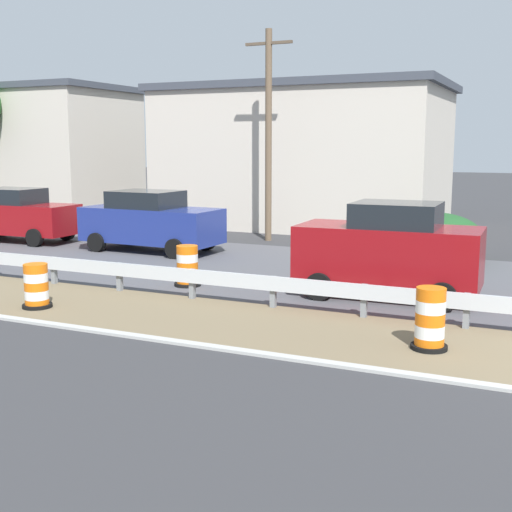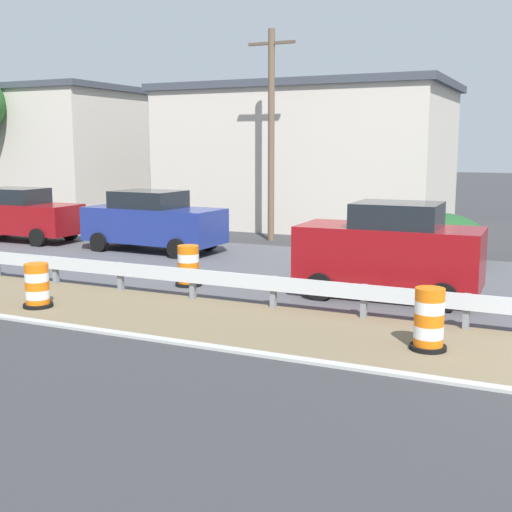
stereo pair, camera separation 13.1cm
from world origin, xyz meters
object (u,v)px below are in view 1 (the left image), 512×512
object	(u,v)px
traffic_barrel_nearest	(430,322)
traffic_barrel_close	(187,268)
car_trailing_near_lane	(150,221)
car_distant_c	(16,215)
utility_pole_near	(268,133)
traffic_barrel_mid	(36,288)
car_distant_b	(389,250)

from	to	relation	value
traffic_barrel_nearest	traffic_barrel_close	world-z (taller)	traffic_barrel_nearest
car_trailing_near_lane	car_distant_c	distance (m)	5.84
traffic_barrel_close	car_distant_c	size ratio (longest dim) A/B	0.22
traffic_barrel_nearest	car_trailing_near_lane	xyz separation A→B (m)	(7.24, 10.53, 0.52)
car_distant_c	utility_pole_near	distance (m)	9.80
utility_pole_near	traffic_barrel_close	bearing A→B (deg)	-170.48
traffic_barrel_nearest	traffic_barrel_mid	xyz separation A→B (m)	(-0.50, 8.39, -0.06)
traffic_barrel_close	traffic_barrel_mid	size ratio (longest dim) A/B	1.06
traffic_barrel_mid	car_distant_b	bearing A→B (deg)	-58.18
car_distant_c	car_trailing_near_lane	bearing A→B (deg)	-0.82
traffic_barrel_mid	car_trailing_near_lane	xyz separation A→B (m)	(7.74, 2.14, 0.58)
car_trailing_near_lane	traffic_barrel_mid	bearing A→B (deg)	-72.26
traffic_barrel_close	traffic_barrel_nearest	bearing A→B (deg)	-113.64
traffic_barrel_mid	car_distant_c	distance (m)	11.08
traffic_barrel_nearest	traffic_barrel_mid	world-z (taller)	traffic_barrel_nearest
utility_pole_near	car_distant_c	bearing A→B (deg)	115.48
traffic_barrel_nearest	car_trailing_near_lane	distance (m)	12.79
car_trailing_near_lane	car_distant_b	size ratio (longest dim) A/B	1.14
traffic_barrel_nearest	traffic_barrel_close	xyz separation A→B (m)	(2.87, 6.55, -0.03)
traffic_barrel_close	traffic_barrel_mid	xyz separation A→B (m)	(-3.37, 1.84, -0.03)
traffic_barrel_nearest	traffic_barrel_close	bearing A→B (deg)	66.36
traffic_barrel_nearest	car_distant_b	bearing A→B (deg)	23.61
car_trailing_near_lane	car_distant_c	size ratio (longest dim) A/B	1.02
traffic_barrel_mid	car_distant_b	world-z (taller)	car_distant_b
traffic_barrel_mid	car_trailing_near_lane	world-z (taller)	car_trailing_near_lane
traffic_barrel_mid	car_distant_c	xyz separation A→B (m)	(7.67, 7.98, 0.54)
traffic_barrel_close	car_distant_c	bearing A→B (deg)	66.37
traffic_barrel_close	utility_pole_near	bearing A→B (deg)	9.52
car_distant_c	traffic_barrel_mid	bearing A→B (deg)	-45.42
traffic_barrel_close	car_distant_b	size ratio (longest dim) A/B	0.24
traffic_barrel_nearest	car_distant_b	xyz separation A→B (m)	(3.70, 1.62, 0.61)
car_trailing_near_lane	utility_pole_near	world-z (taller)	utility_pole_near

